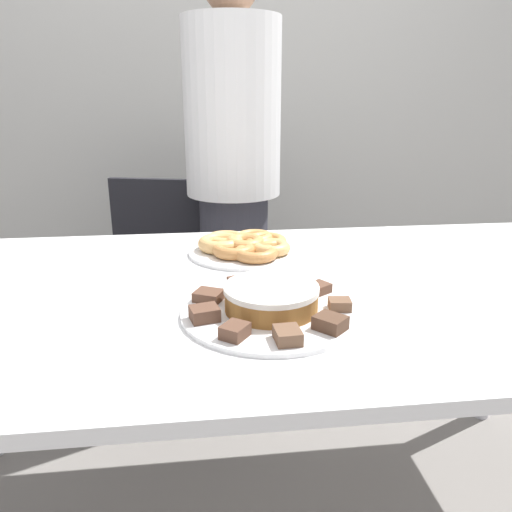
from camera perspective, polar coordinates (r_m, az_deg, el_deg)
wall_back at (r=2.72m, az=-3.46°, el=20.02°), size 8.00×0.05×2.60m
table at (r=1.24m, az=1.64°, el=-6.58°), size 1.94×1.01×0.77m
person_standing at (r=2.02m, az=-2.61°, el=8.67°), size 0.37×0.37×1.68m
office_chair_left at (r=2.17m, az=-12.13°, el=-4.14°), size 0.54×0.54×0.87m
plate_cake at (r=1.06m, az=1.74°, el=-6.36°), size 0.38×0.38×0.01m
plate_donuts at (r=1.45m, az=-1.26°, el=0.52°), size 0.33×0.33×0.01m
frosted_cake at (r=1.05m, az=1.76°, el=-4.77°), size 0.20×0.20×0.05m
lamington_0 at (r=1.01m, az=-5.91°, el=-6.55°), size 0.07×0.06×0.03m
lamington_1 at (r=0.94m, az=-2.43°, el=-8.56°), size 0.06×0.07×0.03m
lamington_2 at (r=0.93m, az=3.63°, el=-9.03°), size 0.05×0.06×0.03m
lamington_3 at (r=0.98m, az=8.49°, el=-7.56°), size 0.07×0.07×0.03m
lamington_4 at (r=1.07m, az=9.55°, el=-5.47°), size 0.05×0.04×0.02m
lamington_5 at (r=1.15m, az=7.12°, el=-3.66°), size 0.06×0.06×0.02m
lamington_6 at (r=1.19m, az=2.72°, el=-2.75°), size 0.05×0.06×0.02m
lamington_7 at (r=1.17m, az=-2.01°, el=-3.07°), size 0.05×0.06×0.02m
lamington_8 at (r=1.10m, az=-5.43°, el=-4.54°), size 0.07×0.07×0.02m
donut_0 at (r=1.44m, az=-1.27°, el=1.45°), size 0.12×0.12×0.04m
donut_1 at (r=1.39m, az=-2.56°, el=0.74°), size 0.12×0.12×0.03m
donut_2 at (r=1.37m, az=-0.06°, el=0.33°), size 0.12×0.12×0.03m
donut_3 at (r=1.41m, az=1.71°, el=0.97°), size 0.11×0.11×0.03m
donut_4 at (r=1.48m, az=1.11°, el=1.70°), size 0.13×0.13×0.03m
donut_5 at (r=1.52m, az=-0.32°, el=2.12°), size 0.12×0.12×0.03m
donut_6 at (r=1.51m, az=-3.48°, el=1.96°), size 0.12×0.12×0.03m
donut_7 at (r=1.45m, az=-4.04°, el=1.45°), size 0.13×0.13×0.04m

